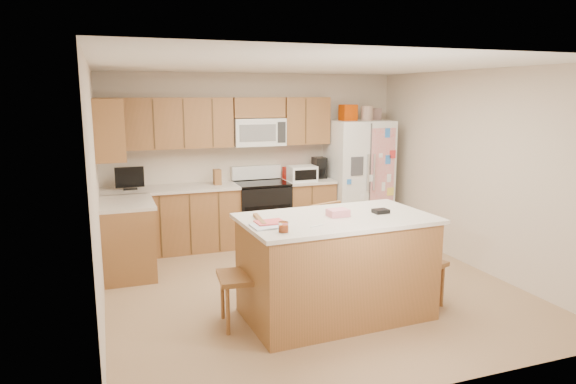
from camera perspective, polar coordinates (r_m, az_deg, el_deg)
name	(u,v)px	position (r m, az deg, el deg)	size (l,w,h in m)	color
ground	(310,287)	(6.06, 2.47, -10.46)	(4.50, 4.50, 0.00)	#A18264
room_shell	(311,164)	(5.69, 2.59, 3.17)	(4.60, 4.60, 2.52)	beige
cabinetry	(196,188)	(7.22, -10.16, 0.42)	(3.36, 1.56, 2.15)	#945A34
stove	(261,211)	(7.67, -2.99, -2.17)	(0.76, 0.65, 1.13)	black
refrigerator	(358,177)	(8.11, 7.80, 1.68)	(0.90, 0.79, 2.04)	white
island	(336,266)	(5.18, 5.35, -8.20)	(1.91, 1.17, 1.11)	#945A34
windsor_chair_left	(244,275)	(4.98, -4.89, -9.21)	(0.47, 0.49, 1.05)	#945A34
windsor_chair_back	(317,247)	(5.91, 3.19, -6.08)	(0.55, 0.53, 1.02)	#945A34
windsor_chair_right	(419,262)	(5.55, 14.35, -7.59)	(0.54, 0.55, 1.01)	#945A34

